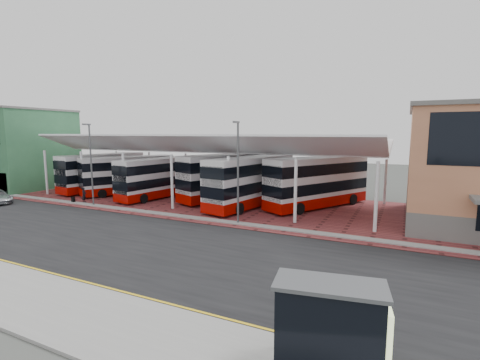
# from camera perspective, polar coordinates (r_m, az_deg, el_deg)

# --- Properties ---
(ground) EXTENTS (140.00, 140.00, 0.00)m
(ground) POSITION_cam_1_polar(r_m,az_deg,el_deg) (23.69, -11.62, -10.08)
(ground) COLOR #41433F
(road) EXTENTS (120.00, 14.00, 0.02)m
(road) POSITION_cam_1_polar(r_m,az_deg,el_deg) (22.95, -13.15, -10.69)
(road) COLOR black
(road) RESTS_ON ground
(forecourt) EXTENTS (72.00, 16.00, 0.06)m
(forecourt) POSITION_cam_1_polar(r_m,az_deg,el_deg) (33.80, 4.69, -4.52)
(forecourt) COLOR brown
(forecourt) RESTS_ON ground
(sidewalk) EXTENTS (120.00, 4.00, 0.14)m
(sidewalk) POSITION_cam_1_polar(r_m,az_deg,el_deg) (17.89, -30.17, -16.77)
(sidewalk) COLOR gray
(sidewalk) RESTS_ON ground
(north_kerb) EXTENTS (120.00, 0.80, 0.14)m
(north_kerb) POSITION_cam_1_polar(r_m,az_deg,el_deg) (28.64, -4.04, -6.67)
(north_kerb) COLOR gray
(north_kerb) RESTS_ON ground
(yellow_line_near) EXTENTS (120.00, 0.12, 0.01)m
(yellow_line_near) POSITION_cam_1_polar(r_m,az_deg,el_deg) (18.98, -25.00, -15.17)
(yellow_line_near) COLOR yellow
(yellow_line_near) RESTS_ON road
(yellow_line_far) EXTENTS (120.00, 0.12, 0.01)m
(yellow_line_far) POSITION_cam_1_polar(r_m,az_deg,el_deg) (19.15, -24.28, -14.92)
(yellow_line_far) COLOR yellow
(yellow_line_far) RESTS_ON road
(canopy) EXTENTS (37.00, 11.63, 7.07)m
(canopy) POSITION_cam_1_polar(r_m,az_deg,el_deg) (37.49, -6.22, 5.56)
(canopy) COLOR white
(canopy) RESTS_ON ground
(shop_green) EXTENTS (6.40, 10.20, 10.22)m
(shop_green) POSITION_cam_1_polar(r_m,az_deg,el_deg) (52.50, -30.98, 4.37)
(shop_green) COLOR #377247
(shop_green) RESTS_ON ground
(shop_cream) EXTENTS (6.40, 10.20, 10.22)m
(shop_cream) POSITION_cam_1_polar(r_m,az_deg,el_deg) (58.04, -34.53, 4.33)
(shop_cream) COLOR beige
(shop_cream) RESTS_ON ground
(lamp_west) EXTENTS (0.16, 0.90, 8.07)m
(lamp_west) POSITION_cam_1_polar(r_m,az_deg,el_deg) (36.94, -23.27, 2.71)
(lamp_west) COLOR #535559
(lamp_west) RESTS_ON ground
(lamp_east) EXTENTS (0.16, 0.90, 8.07)m
(lamp_east) POSITION_cam_1_polar(r_m,az_deg,el_deg) (27.02, -0.36, 1.73)
(lamp_east) COLOR #535559
(lamp_east) RESTS_ON ground
(bus_0) EXTENTS (3.90, 11.22, 4.53)m
(bus_0) POSITION_cam_1_polar(r_m,az_deg,el_deg) (46.68, -21.59, 1.18)
(bus_0) COLOR silver
(bus_0) RESTS_ON forecourt
(bus_1) EXTENTS (7.15, 10.53, 4.38)m
(bus_1) POSITION_cam_1_polar(r_m,az_deg,el_deg) (43.17, -17.88, 0.76)
(bus_1) COLOR silver
(bus_1) RESTS_ON forecourt
(bus_2) EXTENTS (4.11, 10.82, 4.35)m
(bus_2) POSITION_cam_1_polar(r_m,az_deg,el_deg) (39.64, -12.99, 0.34)
(bus_2) COLOR silver
(bus_2) RESTS_ON forecourt
(bus_3) EXTENTS (6.82, 11.98, 4.87)m
(bus_3) POSITION_cam_1_polar(r_m,az_deg,el_deg) (37.64, -1.93, 0.54)
(bus_3) COLOR silver
(bus_3) RESTS_ON forecourt
(bus_4) EXTENTS (4.93, 12.00, 4.82)m
(bus_4) POSITION_cam_1_polar(r_m,az_deg,el_deg) (33.90, 1.89, -0.30)
(bus_4) COLOR silver
(bus_4) RESTS_ON forecourt
(bus_5) EXTENTS (8.01, 11.57, 4.83)m
(bus_5) POSITION_cam_1_polar(r_m,az_deg,el_deg) (34.25, 12.62, -0.39)
(bus_5) COLOR silver
(bus_5) RESTS_ON forecourt
(pedestrian) EXTENTS (0.56, 0.68, 1.59)m
(pedestrian) POSITION_cam_1_polar(r_m,az_deg,el_deg) (39.16, -24.22, -2.26)
(pedestrian) COLOR black
(pedestrian) RESTS_ON forecourt
(suitcase) EXTENTS (0.34, 0.25, 0.59)m
(suitcase) POSITION_cam_1_polar(r_m,az_deg,el_deg) (39.78, -25.70, -2.93)
(suitcase) COLOR black
(suitcase) RESTS_ON forecourt
(bus_shelter) EXTENTS (3.51, 2.05, 2.66)m
(bus_shelter) POSITION_cam_1_polar(r_m,az_deg,el_deg) (11.17, 15.93, -21.38)
(bus_shelter) COLOR black
(bus_shelter) RESTS_ON sidewalk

